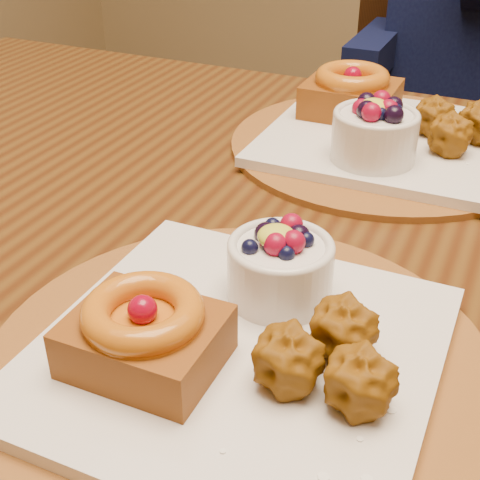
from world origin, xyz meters
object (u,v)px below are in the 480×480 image
Objects in this scene: chair_far at (438,116)px; place_setting_far at (381,129)px; dining_table at (324,292)px; place_setting_near at (238,338)px.

place_setting_far is at bearing -93.46° from chair_far.
chair_far reaches higher than dining_table.
dining_table is at bearing 89.39° from place_setting_near.
place_setting_far is 0.83m from chair_far.
place_setting_near is at bearing -90.61° from dining_table.
chair_far reaches higher than place_setting_far.
place_setting_far is at bearing 90.91° from dining_table.
chair_far is (-0.03, 1.00, -0.16)m from dining_table.
dining_table is 4.21× the size of place_setting_far.
dining_table is 1.02m from chair_far.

